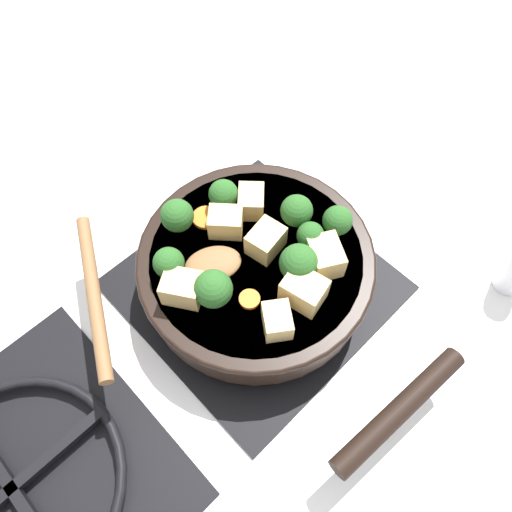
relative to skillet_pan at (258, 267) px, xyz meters
The scene contains 22 objects.
ground_plane 0.06m from the skillet_pan, ahead, with size 2.40×2.40×0.00m, color white.
front_burner_grate 0.05m from the skillet_pan, ahead, with size 0.31×0.31×0.03m.
rear_burner_grate 0.36m from the skillet_pan, 89.53° to the left, with size 0.31×0.31×0.03m.
skillet_pan is the anchor object (origin of this frame).
wooden_spoon 0.13m from the skillet_pan, 61.21° to the left, with size 0.20×0.22×0.02m.
tofu_cube_center_large 0.11m from the skillet_pan, 76.15° to the left, with size 0.04×0.03×0.03m, color #DBB770.
tofu_cube_near_handle 0.10m from the skillet_pan, 149.44° to the left, with size 0.04×0.03×0.03m, color #DBB770.
tofu_cube_east_chunk 0.04m from the skillet_pan, 87.84° to the right, with size 0.04×0.03×0.03m, color #DBB770.
tofu_cube_west_chunk 0.08m from the skillet_pan, 37.72° to the right, with size 0.04×0.03×0.03m, color #DBB770.
tofu_cube_back_piece 0.07m from the skillet_pan, ahead, with size 0.04×0.03×0.03m, color #DBB770.
tofu_cube_front_piece 0.09m from the skillet_pan, 140.54° to the right, with size 0.04×0.04×0.04m, color #DBB770.
tofu_cube_mid_small 0.09m from the skillet_pan, behind, with size 0.05×0.04×0.04m, color #DBB770.
broccoli_floret_near_spoon 0.09m from the skillet_pan, 86.40° to the right, with size 0.04×0.04×0.05m.
broccoli_floret_center_top 0.09m from the skillet_pan, 94.76° to the left, with size 0.04×0.04×0.05m.
broccoli_floret_east_rim 0.10m from the skillet_pan, 15.05° to the right, with size 0.04×0.04×0.04m.
broccoli_floret_west_rim 0.07m from the skillet_pan, 161.04° to the right, with size 0.04×0.04×0.05m.
broccoli_floret_north_edge 0.12m from the skillet_pan, 22.12° to the left, with size 0.04×0.04×0.05m.
broccoli_floret_south_cluster 0.08m from the skillet_pan, 119.49° to the right, with size 0.03×0.03×0.04m.
broccoli_floret_mid_floret 0.11m from the skillet_pan, 57.81° to the left, with size 0.04×0.04×0.04m.
broccoli_floret_small_inner 0.11m from the skillet_pan, 113.24° to the right, with size 0.04×0.04×0.04m.
carrot_slice_orange_thin 0.06m from the skillet_pan, 126.49° to the left, with size 0.02×0.02×0.01m, color orange.
carrot_slice_near_center 0.09m from the skillet_pan, ahead, with size 0.03×0.03×0.01m, color orange.
Camera 1 is at (-0.22, 0.21, 0.60)m, focal length 35.00 mm.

